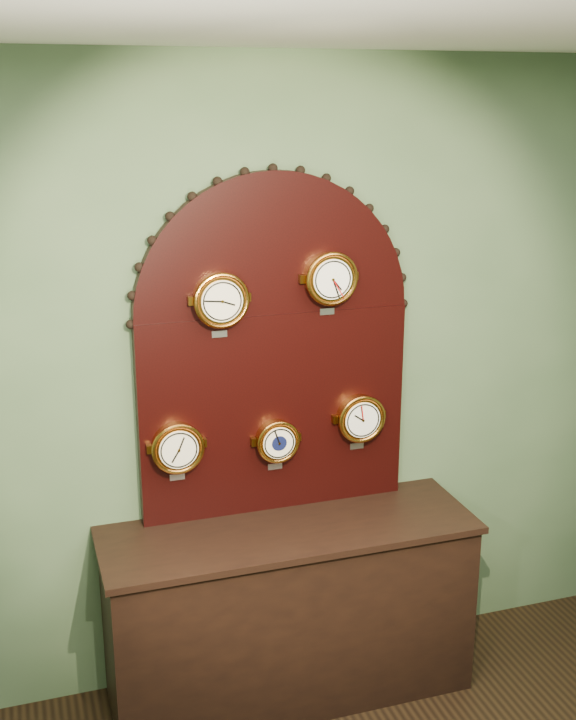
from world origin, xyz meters
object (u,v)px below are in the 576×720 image
object	(u,v)px
tide_clock	(360,418)
shop_counter	(289,614)
display_board	(274,337)
roman_clock	(220,300)
arabic_clock	(330,278)
hygrometer	(177,447)
barometer	(277,441)

from	to	relation	value
tide_clock	shop_counter	bearing A→B (deg)	-158.19
display_board	roman_clock	bearing A→B (deg)	-164.84
shop_counter	tide_clock	world-z (taller)	tide_clock
shop_counter	arabic_clock	size ratio (longest dim) A/B	5.67
roman_clock	arabic_clock	world-z (taller)	arabic_clock
tide_clock	display_board	bearing A→B (deg)	170.17
hygrometer	display_board	bearing A→B (deg)	8.47
arabic_clock	barometer	distance (m)	0.75
tide_clock	roman_clock	bearing A→B (deg)	-179.98
roman_clock	arabic_clock	bearing A→B (deg)	0.01
display_board	hygrometer	xyz separation A→B (m)	(-0.45, -0.07, -0.43)
display_board	tide_clock	distance (m)	0.55
display_board	barometer	world-z (taller)	display_board
roman_clock	barometer	bearing A→B (deg)	0.19
shop_counter	display_board	distance (m)	1.25
hygrometer	barometer	bearing A→B (deg)	0.08
arabic_clock	barometer	bearing A→B (deg)	179.82
shop_counter	barometer	world-z (taller)	barometer
tide_clock	barometer	bearing A→B (deg)	179.92
barometer	hygrometer	bearing A→B (deg)	-179.92
hygrometer	roman_clock	bearing A→B (deg)	-0.05
display_board	arabic_clock	world-z (taller)	display_board
shop_counter	roman_clock	bearing A→B (deg)	148.13
roman_clock	display_board	bearing A→B (deg)	15.16
arabic_clock	hygrometer	bearing A→B (deg)	179.99
shop_counter	roman_clock	distance (m)	1.45
roman_clock	tide_clock	world-z (taller)	roman_clock
arabic_clock	hygrometer	distance (m)	0.96
barometer	tide_clock	world-z (taller)	tide_clock
display_board	barometer	distance (m)	0.46
shop_counter	arabic_clock	xyz separation A→B (m)	(0.23, 0.15, 1.48)
barometer	arabic_clock	bearing A→B (deg)	-0.18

